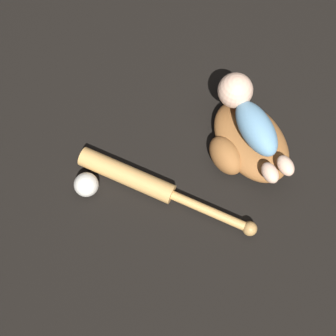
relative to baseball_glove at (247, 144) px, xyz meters
name	(u,v)px	position (x,y,z in m)	size (l,w,h in m)	color
ground_plane	(241,153)	(0.00, 0.02, -0.05)	(6.00, 6.00, 0.00)	black
baseball_glove	(247,144)	(0.00, 0.00, 0.00)	(0.34, 0.29, 0.10)	#935B2D
baby_figure	(250,116)	(0.04, -0.03, 0.09)	(0.36, 0.19, 0.11)	#6693B2
baseball_bat	(145,183)	(0.13, 0.33, -0.02)	(0.56, 0.28, 0.06)	tan
baseball	(86,185)	(0.24, 0.47, -0.01)	(0.08, 0.08, 0.08)	silver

